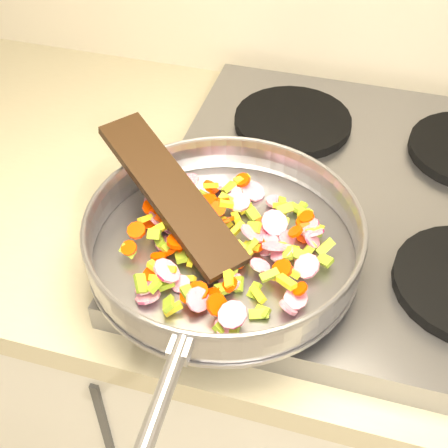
# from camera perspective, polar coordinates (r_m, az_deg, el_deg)

# --- Properties ---
(cooktop) EXTENTS (0.60, 0.60, 0.04)m
(cooktop) POSITION_cam_1_polar(r_m,az_deg,el_deg) (0.93, 12.86, 1.66)
(cooktop) COLOR #939399
(cooktop) RESTS_ON counter_top
(grate_fl) EXTENTS (0.19, 0.19, 0.02)m
(grate_fl) POSITION_cam_1_polar(r_m,az_deg,el_deg) (0.82, 2.39, -1.35)
(grate_fl) COLOR black
(grate_fl) RESTS_ON cooktop
(grate_bl) EXTENTS (0.19, 0.19, 0.02)m
(grate_bl) POSITION_cam_1_polar(r_m,az_deg,el_deg) (1.03, 6.30, 9.33)
(grate_bl) COLOR black
(grate_bl) RESTS_ON cooktop
(saute_pan) EXTENTS (0.39, 0.55, 0.06)m
(saute_pan) POSITION_cam_1_polar(r_m,az_deg,el_deg) (0.77, -0.04, -1.16)
(saute_pan) COLOR #9E9EA5
(saute_pan) RESTS_ON grate_fl
(vegetable_heap) EXTENTS (0.27, 0.27, 0.05)m
(vegetable_heap) POSITION_cam_1_polar(r_m,az_deg,el_deg) (0.78, 0.12, -1.56)
(vegetable_heap) COLOR #C01255
(vegetable_heap) RESTS_ON saute_pan
(wooden_spatula) EXTENTS (0.24, 0.21, 0.08)m
(wooden_spatula) POSITION_cam_1_polar(r_m,az_deg,el_deg) (0.79, -4.90, 2.96)
(wooden_spatula) COLOR black
(wooden_spatula) RESTS_ON saute_pan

